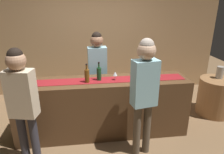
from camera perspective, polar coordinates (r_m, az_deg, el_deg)
The scene contains 15 objects.
ground_plane at distance 3.75m, azimuth -2.38°, elevation -14.96°, with size 10.00×10.00×0.00m, color brown.
back_wall at distance 5.01m, azimuth -4.61°, elevation 12.05°, with size 6.00×0.12×2.90m, color tan.
bar_counter at distance 3.49m, azimuth -2.50°, elevation -8.41°, with size 2.81×0.60×0.98m, color #543821.
counter_runner_cloth at distance 3.29m, azimuth -2.63°, elevation -0.89°, with size 2.67×0.28×0.01m, color maroon.
wine_bottle_amber at distance 3.18m, azimuth -7.00°, elevation 0.38°, with size 0.07×0.07×0.30m.
wine_bottle_clear at distance 3.43m, azimuth 12.83°, elevation 1.48°, with size 0.07×0.07×0.30m.
wine_bottle_green at distance 3.25m, azimuth -3.65°, elevation 0.95°, with size 0.07×0.07×0.30m.
wine_glass_near_customer at distance 3.26m, azimuth 0.87°, elevation 0.87°, with size 0.07×0.07×0.14m.
wine_glass_mid_counter at distance 3.29m, azimuth -24.47°, elevation -0.83°, with size 0.07×0.07×0.14m.
wine_glass_far_end at distance 3.43m, azimuth 8.15°, elevation 1.65°, with size 0.07×0.07×0.14m.
bartender at distance 3.81m, azimuth -4.07°, elevation 2.89°, with size 0.35×0.23×1.67m.
customer_sipping at distance 2.80m, azimuth 9.01°, elevation -2.69°, with size 0.37×0.26×1.74m.
customer_browsing at distance 2.81m, azimuth -23.75°, elevation -5.37°, with size 0.38×0.27×1.67m.
round_side_table at distance 4.62m, azimuth 26.85°, elevation -4.89°, with size 0.68×0.68×0.74m, color #996B42.
vase_on_side_table at distance 4.53m, azimuth 27.82°, elevation 1.14°, with size 0.13×0.13×0.24m, color #A8A399.
Camera 1 is at (-0.24, -3.05, 2.17)m, focal length 32.81 mm.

